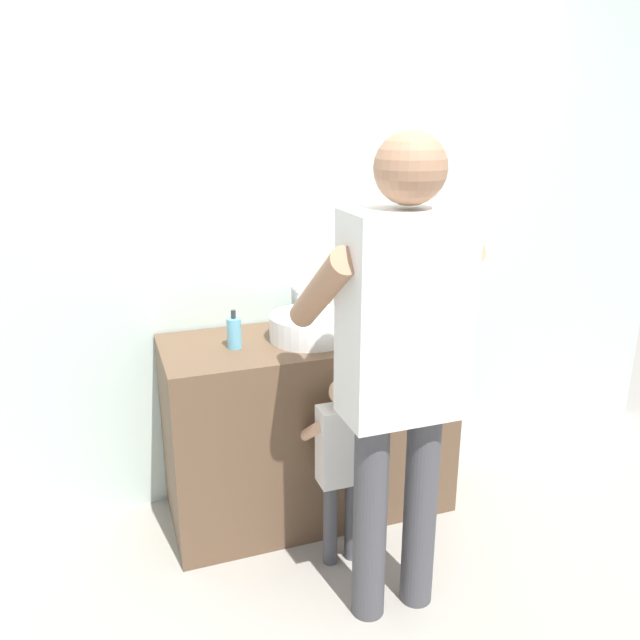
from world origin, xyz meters
name	(u,v)px	position (x,y,z in m)	size (l,w,h in m)	color
ground_plane	(331,543)	(0.00, 0.00, 0.00)	(14.00, 14.00, 0.00)	#9E998E
back_wall	(286,215)	(0.00, 0.62, 1.35)	(4.40, 0.08, 2.70)	silver
vanity_cabinet	(309,425)	(0.00, 0.30, 0.43)	(1.28, 0.54, 0.86)	brown
sink_basin	(310,326)	(0.00, 0.28, 0.92)	(0.35, 0.35, 0.11)	white
faucet	(295,308)	(0.00, 0.49, 0.94)	(0.18, 0.14, 0.18)	#B7BABF
toothbrush_cup	(383,319)	(0.35, 0.28, 0.91)	(0.07, 0.07, 0.21)	silver
soap_bottle	(234,333)	(-0.33, 0.28, 0.93)	(0.06, 0.06, 0.17)	#66B2D1
child_toddler	(341,455)	(0.00, -0.10, 0.49)	(0.25, 0.26, 0.83)	#47474C
adult_parent	(400,346)	(0.09, -0.40, 1.05)	(0.54, 0.57, 1.75)	#47474C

